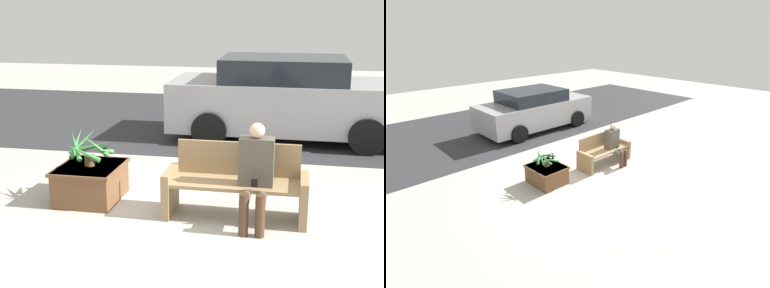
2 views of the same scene
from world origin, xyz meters
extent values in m
plane|color=#ADA89E|center=(0.00, 0.00, 0.00)|extent=(30.00, 30.00, 0.00)
cube|color=#2D2D30|center=(0.00, 5.58, 0.00)|extent=(20.00, 6.00, 0.01)
cube|color=#8C704C|center=(-0.52, 0.28, 0.27)|extent=(0.09, 0.56, 0.53)
cube|color=#8C704C|center=(1.01, 0.28, 0.27)|extent=(0.09, 0.56, 0.53)
cube|color=#8C704C|center=(0.25, 0.28, 0.41)|extent=(1.44, 0.52, 0.04)
cube|color=#8C704C|center=(0.25, 0.54, 0.63)|extent=(1.44, 0.04, 0.40)
cube|color=#4C473D|center=(0.48, 0.24, 0.70)|extent=(0.38, 0.22, 0.54)
sphere|color=tan|center=(0.48, 0.22, 1.05)|extent=(0.17, 0.17, 0.17)
cylinder|color=#4C473D|center=(0.39, 0.02, 0.38)|extent=(0.11, 0.43, 0.11)
cylinder|color=#4C473D|center=(0.56, 0.02, 0.38)|extent=(0.11, 0.43, 0.11)
cylinder|color=#472D1E|center=(0.39, -0.19, 0.23)|extent=(0.10, 0.10, 0.47)
cylinder|color=#472D1E|center=(0.56, -0.19, 0.23)|extent=(0.10, 0.10, 0.47)
cube|color=black|center=(0.48, 0.01, 0.53)|extent=(0.07, 0.09, 0.12)
cube|color=brown|center=(-1.59, 0.51, 0.22)|extent=(0.71, 0.83, 0.45)
cube|color=brown|center=(-1.59, 0.51, 0.43)|extent=(0.76, 0.88, 0.04)
cylinder|color=brown|center=(-1.59, 0.51, 0.51)|extent=(0.13, 0.13, 0.13)
cone|color=#387F3D|center=(-1.38, 0.51, 0.65)|extent=(0.08, 0.44, 0.20)
cone|color=#387F3D|center=(-1.42, 0.63, 0.66)|extent=(0.30, 0.40, 0.21)
cone|color=#387F3D|center=(-1.60, 0.73, 0.64)|extent=(0.45, 0.08, 0.18)
cone|color=#387F3D|center=(-1.72, 0.63, 0.71)|extent=(0.31, 0.33, 0.32)
cone|color=#387F3D|center=(-1.75, 0.52, 0.73)|extent=(0.08, 0.37, 0.35)
cone|color=#387F3D|center=(-1.72, 0.41, 0.73)|extent=(0.28, 0.33, 0.34)
cone|color=#387F3D|center=(-1.59, 0.31, 0.67)|extent=(0.43, 0.07, 0.23)
cone|color=#387F3D|center=(-1.46, 0.41, 0.73)|extent=(0.28, 0.33, 0.35)
cube|color=#99999E|center=(0.73, 4.20, 0.62)|extent=(4.17, 1.80, 0.86)
cube|color=black|center=(0.63, 4.20, 1.26)|extent=(2.17, 1.66, 0.42)
cylinder|color=black|center=(2.03, 3.30, 0.30)|extent=(0.61, 0.18, 0.61)
cylinder|color=black|center=(2.03, 5.10, 0.30)|extent=(0.61, 0.18, 0.61)
cylinder|color=black|center=(-0.56, 3.30, 0.30)|extent=(0.61, 0.18, 0.61)
cylinder|color=black|center=(-0.56, 5.10, 0.30)|extent=(0.61, 0.18, 0.61)
camera|label=1|loc=(0.88, -5.43, 2.38)|focal=50.00mm
camera|label=2|loc=(-5.49, -4.73, 3.53)|focal=28.00mm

